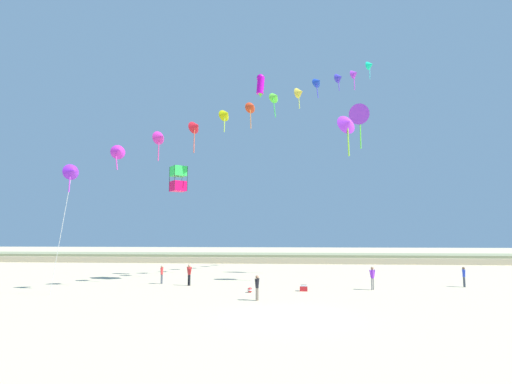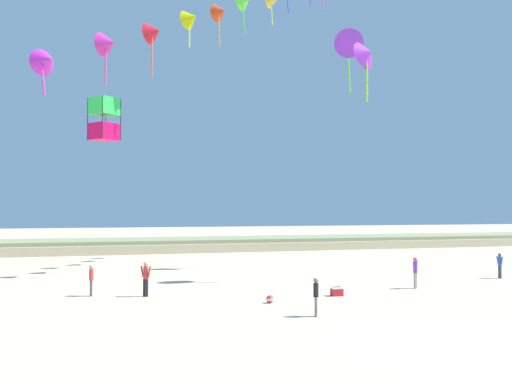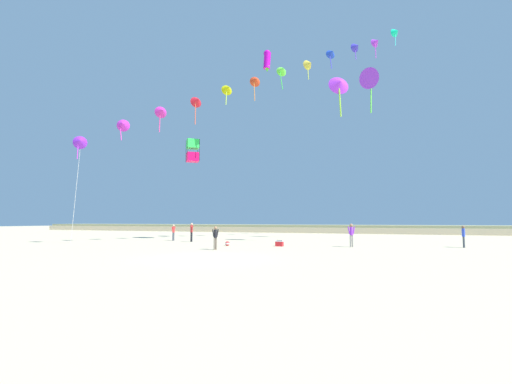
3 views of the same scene
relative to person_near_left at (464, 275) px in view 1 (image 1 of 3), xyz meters
name	(u,v)px [view 1 (image 1 of 3)]	position (x,y,z in m)	size (l,w,h in m)	color
ground_plane	(289,317)	(-13.87, -12.97, -0.92)	(240.00, 240.00, 0.00)	beige
dune_ridge	(291,258)	(-13.87, 29.52, -0.29)	(120.00, 9.61, 1.25)	#BFAE8B
person_near_left	(464,275)	(0.00, 0.00, 0.00)	(0.22, 0.55, 1.59)	#474C56
person_near_right	(162,273)	(-24.76, -0.13, -0.01)	(0.21, 0.55, 1.57)	#474C56
person_mid_center	(189,273)	(-22.14, -1.04, 0.09)	(0.54, 0.43, 1.74)	black
person_far_left	(372,277)	(-7.63, -2.40, 0.08)	(0.54, 0.42, 1.73)	gray
person_far_right	(257,286)	(-15.90, -8.12, -0.01)	(0.29, 0.53, 1.57)	#726656
kite_banner_string	(266,102)	(-16.14, 4.37, 16.30)	(27.74, 25.95, 26.55)	purple
large_kite_low_lead	(260,85)	(-16.68, 4.78, 18.26)	(0.97, 0.85, 2.41)	#C00BB4
large_kite_mid_trail	(178,179)	(-24.18, 2.22, 8.42)	(1.80, 1.80, 2.34)	#ED0C52
large_kite_high_solo	(348,123)	(-8.67, 1.07, 13.01)	(2.12, 1.81, 3.91)	#A931DE
large_kite_outer_drift	(360,114)	(-6.35, 8.31, 16.01)	(2.52, 2.04, 4.95)	purple
beach_cooler	(304,288)	(-12.85, -3.50, -0.71)	(0.58, 0.41, 0.46)	red
beach_ball	(250,290)	(-16.73, -4.56, -0.74)	(0.36, 0.36, 0.36)	red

